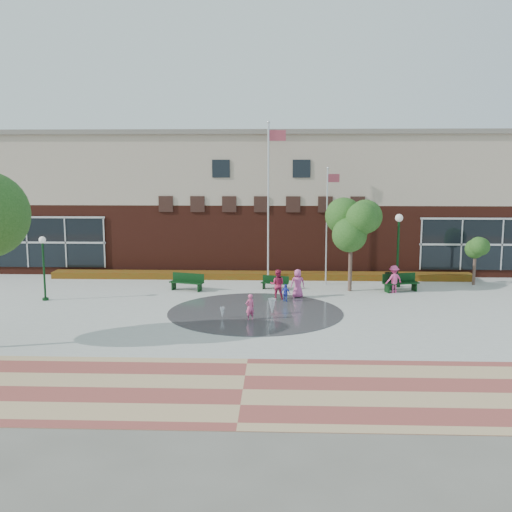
{
  "coord_description": "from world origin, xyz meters",
  "views": [
    {
      "loc": [
        1.09,
        -24.97,
        7.01
      ],
      "look_at": [
        0.0,
        4.0,
        2.6
      ],
      "focal_mm": 42.0,
      "sensor_mm": 36.0,
      "label": 1
    }
  ],
  "objects_px": {
    "flagpole_right": "(327,220)",
    "child_splash": "(250,307)",
    "bench_left": "(187,285)",
    "trash_can": "(390,281)",
    "flagpole_left": "(269,194)"
  },
  "relations": [
    {
      "from": "bench_left",
      "to": "child_splash",
      "type": "height_order",
      "value": "child_splash"
    },
    {
      "from": "bench_left",
      "to": "trash_can",
      "type": "xyz_separation_m",
      "value": [
        11.48,
        0.63,
        0.19
      ]
    },
    {
      "from": "bench_left",
      "to": "child_splash",
      "type": "bearing_deg",
      "value": -41.19
    },
    {
      "from": "flagpole_right",
      "to": "child_splash",
      "type": "relative_size",
      "value": 5.65
    },
    {
      "from": "flagpole_right",
      "to": "child_splash",
      "type": "distance_m",
      "value": 9.93
    },
    {
      "from": "bench_left",
      "to": "flagpole_right",
      "type": "bearing_deg",
      "value": 31.97
    },
    {
      "from": "trash_can",
      "to": "child_splash",
      "type": "distance_m",
      "value": 10.33
    },
    {
      "from": "bench_left",
      "to": "trash_can",
      "type": "relative_size",
      "value": 2.02
    },
    {
      "from": "trash_can",
      "to": "child_splash",
      "type": "height_order",
      "value": "child_splash"
    },
    {
      "from": "trash_can",
      "to": "child_splash",
      "type": "relative_size",
      "value": 0.82
    },
    {
      "from": "flagpole_left",
      "to": "trash_can",
      "type": "bearing_deg",
      "value": -26.75
    },
    {
      "from": "child_splash",
      "to": "flagpole_right",
      "type": "bearing_deg",
      "value": -149.79
    },
    {
      "from": "flagpole_left",
      "to": "flagpole_right",
      "type": "relative_size",
      "value": 1.39
    },
    {
      "from": "child_splash",
      "to": "bench_left",
      "type": "bearing_deg",
      "value": -92.35
    },
    {
      "from": "flagpole_left",
      "to": "flagpole_right",
      "type": "xyz_separation_m",
      "value": [
        3.42,
        -0.77,
        -1.48
      ]
    }
  ]
}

